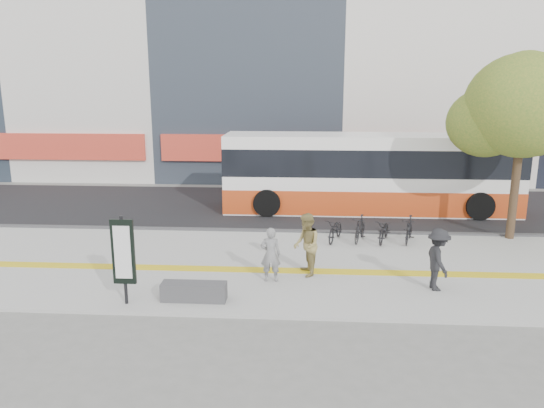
# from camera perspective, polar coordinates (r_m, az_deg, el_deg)

# --- Properties ---
(ground) EXTENTS (120.00, 120.00, 0.00)m
(ground) POSITION_cam_1_polar(r_m,az_deg,el_deg) (13.97, 3.11, -9.14)
(ground) COLOR slate
(ground) RESTS_ON ground
(sidewalk) EXTENTS (40.00, 7.00, 0.08)m
(sidewalk) POSITION_cam_1_polar(r_m,az_deg,el_deg) (15.35, 3.17, -6.88)
(sidewalk) COLOR gray
(sidewalk) RESTS_ON ground
(tactile_strip) EXTENTS (40.00, 0.45, 0.01)m
(tactile_strip) POSITION_cam_1_polar(r_m,az_deg,el_deg) (14.87, 3.15, -7.38)
(tactile_strip) COLOR gold
(tactile_strip) RESTS_ON sidewalk
(street) EXTENTS (40.00, 8.00, 0.06)m
(street) POSITION_cam_1_polar(r_m,az_deg,el_deg) (22.55, 3.36, -0.36)
(street) COLOR black
(street) RESTS_ON ground
(curb) EXTENTS (40.00, 0.25, 0.14)m
(curb) POSITION_cam_1_polar(r_m,az_deg,el_deg) (18.67, 3.28, -3.11)
(curb) COLOR #373739
(curb) RESTS_ON ground
(bench) EXTENTS (1.60, 0.45, 0.45)m
(bench) POSITION_cam_1_polar(r_m,az_deg,el_deg) (13.02, -8.62, -9.54)
(bench) COLOR #373739
(bench) RESTS_ON sidewalk
(signboard) EXTENTS (0.55, 0.10, 2.20)m
(signboard) POSITION_cam_1_polar(r_m,az_deg,el_deg) (12.81, -16.11, -5.24)
(signboard) COLOR black
(signboard) RESTS_ON sidewalk
(street_tree) EXTENTS (4.40, 3.80, 6.31)m
(street_tree) POSITION_cam_1_polar(r_m,az_deg,el_deg) (19.13, 25.83, 9.53)
(street_tree) COLOR #372719
(street_tree) RESTS_ON sidewalk
(bus) EXTENTS (12.01, 2.85, 3.20)m
(bus) POSITION_cam_1_polar(r_m,az_deg,el_deg) (21.91, 10.70, 3.13)
(bus) COLOR white
(bus) RESTS_ON street
(bicycle_row) EXTENTS (3.35, 1.58, 0.87)m
(bicycle_row) POSITION_cam_1_polar(r_m,az_deg,el_deg) (17.74, 10.89, -2.79)
(bicycle_row) COLOR black
(bicycle_row) RESTS_ON sidewalk
(seated_woman) EXTENTS (0.55, 0.37, 1.50)m
(seated_woman) POSITION_cam_1_polar(r_m,az_deg,el_deg) (13.89, -0.16, -5.60)
(seated_woman) COLOR black
(seated_woman) RESTS_ON sidewalk
(pedestrian_tan) EXTENTS (0.82, 0.97, 1.76)m
(pedestrian_tan) POSITION_cam_1_polar(r_m,az_deg,el_deg) (14.30, 3.82, -4.52)
(pedestrian_tan) COLOR olive
(pedestrian_tan) RESTS_ON sidewalk
(pedestrian_dark) EXTENTS (0.72, 1.11, 1.62)m
(pedestrian_dark) POSITION_cam_1_polar(r_m,az_deg,el_deg) (13.98, 17.85, -5.86)
(pedestrian_dark) COLOR black
(pedestrian_dark) RESTS_ON sidewalk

